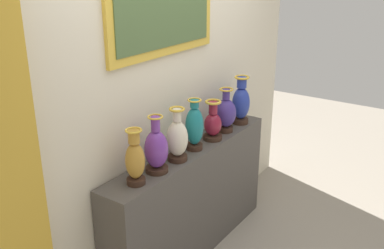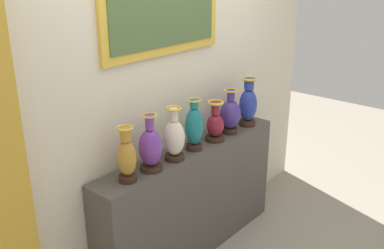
{
  "view_description": "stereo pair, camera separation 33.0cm",
  "coord_description": "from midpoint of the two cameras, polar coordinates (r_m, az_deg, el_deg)",
  "views": [
    {
      "loc": [
        -2.55,
        -1.75,
        2.3
      ],
      "look_at": [
        0.0,
        0.0,
        1.13
      ],
      "focal_mm": 41.06,
      "sensor_mm": 36.0,
      "label": 1
    },
    {
      "loc": [
        -2.35,
        -2.01,
        2.3
      ],
      "look_at": [
        0.0,
        0.0,
        1.13
      ],
      "focal_mm": 41.06,
      "sensor_mm": 36.0,
      "label": 2
    }
  ],
  "objects": [
    {
      "name": "vase_cobalt",
      "position": [
        3.82,
        9.76,
        2.58
      ],
      "size": [
        0.15,
        0.15,
        0.43
      ],
      "color": "#382319",
      "rests_on": "display_shelf"
    },
    {
      "name": "vase_burgundy",
      "position": [
        3.48,
        5.75,
        -0.03
      ],
      "size": [
        0.15,
        0.15,
        0.33
      ],
      "color": "#382319",
      "rests_on": "display_shelf"
    },
    {
      "name": "vase_ochre",
      "position": [
        2.83,
        -5.2,
        -4.33
      ],
      "size": [
        0.13,
        0.13,
        0.38
      ],
      "color": "#382319",
      "rests_on": "display_shelf"
    },
    {
      "name": "vase_ivory",
      "position": [
        3.11,
        0.7,
        -1.8
      ],
      "size": [
        0.15,
        0.15,
        0.4
      ],
      "color": "#382319",
      "rests_on": "display_shelf"
    },
    {
      "name": "vase_violet",
      "position": [
        2.97,
        -2.25,
        -3.13
      ],
      "size": [
        0.16,
        0.16,
        0.4
      ],
      "color": "#382319",
      "rests_on": "display_shelf"
    },
    {
      "name": "vase_teal",
      "position": [
        3.28,
        3.15,
        -0.36
      ],
      "size": [
        0.14,
        0.14,
        0.4
      ],
      "color": "#382319",
      "rests_on": "display_shelf"
    },
    {
      "name": "display_shelf",
      "position": [
        3.59,
        2.67,
        -10.0
      ],
      "size": [
        1.83,
        0.29,
        0.94
      ],
      "primitive_type": "cube",
      "color": "#4C4742",
      "rests_on": "ground_plane"
    },
    {
      "name": "vase_indigo",
      "position": [
        3.64,
        7.59,
        1.26
      ],
      "size": [
        0.17,
        0.17,
        0.37
      ],
      "color": "#382319",
      "rests_on": "display_shelf"
    },
    {
      "name": "back_wall",
      "position": [
        3.35,
        0.17,
        3.83
      ],
      "size": [
        3.66,
        0.14,
        2.62
      ],
      "color": "beige",
      "rests_on": "ground_plane"
    }
  ]
}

